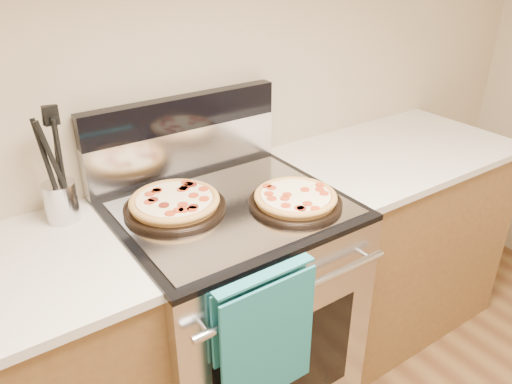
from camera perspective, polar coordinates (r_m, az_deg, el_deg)
wall_back at (r=1.82m, az=-9.44°, el=14.93°), size 4.00×0.00×4.00m
range_body at (r=1.95m, az=-2.72°, el=-13.68°), size 0.76×0.68×0.90m
oven_window at (r=1.76m, az=3.48°, el=-19.59°), size 0.56×0.01×0.40m
cooktop at (r=1.69m, az=-3.06°, el=-1.82°), size 0.76×0.68×0.02m
backsplash_lower at (r=1.89m, az=-8.13°, el=4.63°), size 0.76×0.06×0.18m
backsplash_upper at (r=1.84m, az=-8.44°, el=8.94°), size 0.76×0.06×0.12m
oven_handle at (r=1.50m, az=4.82°, el=-11.31°), size 0.70×0.03×0.03m
dish_towel at (r=1.50m, az=0.97°, el=-15.95°), size 0.32×0.05×0.42m
foil_sheet at (r=1.66m, az=-2.52°, el=-1.85°), size 0.70×0.55×0.01m
cabinet_right at (r=2.46m, az=14.61°, el=-5.36°), size 1.00×0.62×0.88m
countertop_right at (r=2.25m, az=15.96°, el=4.45°), size 1.02×0.64×0.03m
pepperoni_pizza_back at (r=1.66m, az=-9.27°, el=-1.27°), size 0.40×0.40×0.04m
pepperoni_pizza_front at (r=1.67m, az=4.54°, el=-0.79°), size 0.40×0.40×0.04m
utensil_crock at (r=1.70m, az=-21.38°, el=-1.03°), size 0.12×0.12×0.13m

